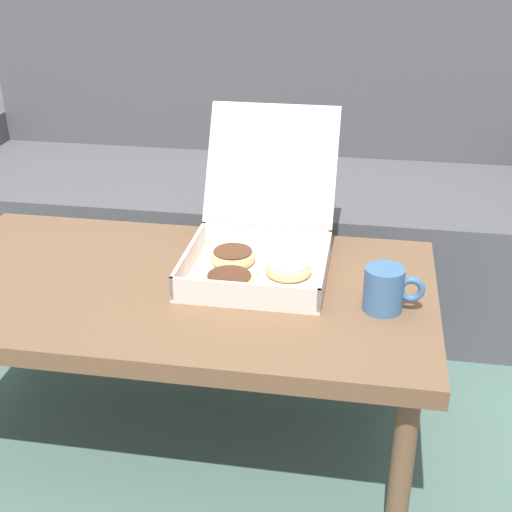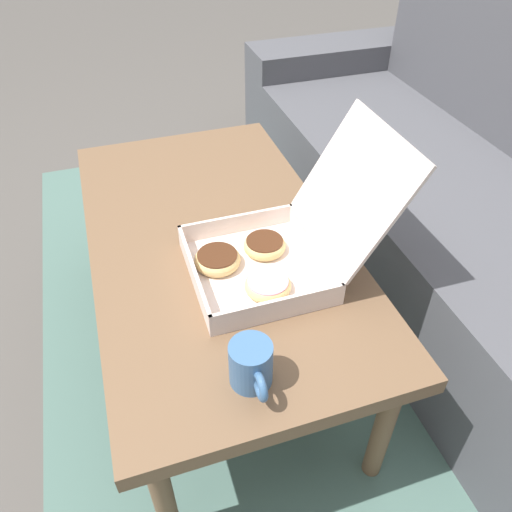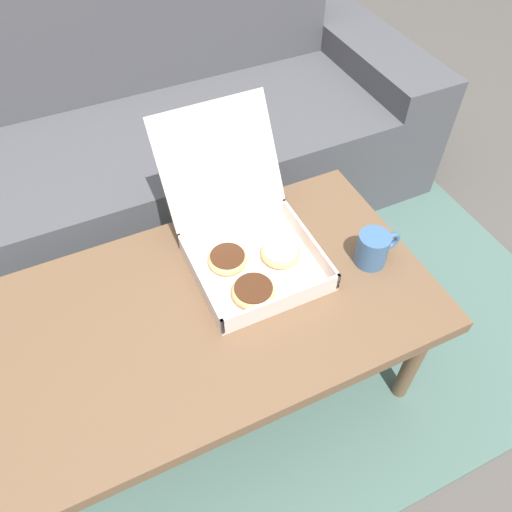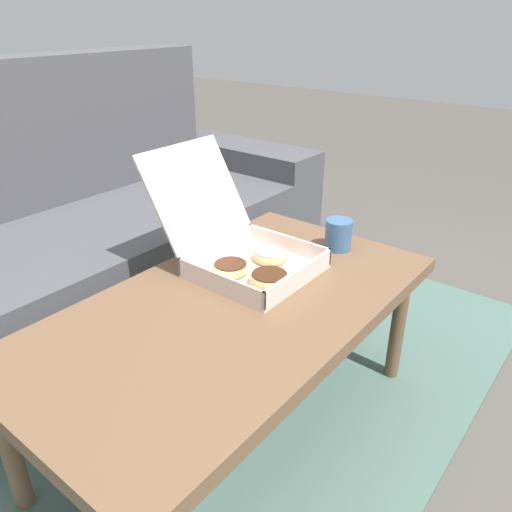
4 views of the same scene
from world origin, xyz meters
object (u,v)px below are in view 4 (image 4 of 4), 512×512
(pastry_box, at_px, (243,250))
(coffee_mug, at_px, (339,234))
(couch, at_px, (48,251))
(coffee_table, at_px, (233,317))

(pastry_box, height_order, coffee_mug, pastry_box)
(couch, relative_size, coffee_table, 2.05)
(pastry_box, relative_size, coffee_mug, 3.64)
(couch, distance_m, pastry_box, 0.81)
(couch, xyz_separation_m, coffee_mug, (0.45, -0.92, 0.17))
(couch, bearing_deg, coffee_mug, -64.15)
(couch, bearing_deg, pastry_box, -78.29)
(couch, height_order, coffee_mug, couch)
(couch, height_order, coffee_table, couch)
(pastry_box, bearing_deg, coffee_mug, -26.73)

